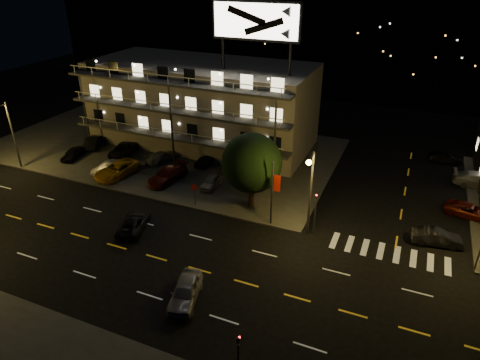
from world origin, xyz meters
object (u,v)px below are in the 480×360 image
at_px(lot_car_2, 117,170).
at_px(road_car_west, 133,224).
at_px(side_car_0, 437,238).
at_px(road_car_east, 185,291).
at_px(tree, 251,165).
at_px(lot_car_4, 211,181).
at_px(lot_car_7, 162,157).

distance_m(lot_car_2, road_car_west, 11.39).
height_order(side_car_0, road_car_east, road_car_east).
bearing_deg(road_car_west, side_car_0, -178.05).
distance_m(tree, lot_car_2, 16.62).
xyz_separation_m(lot_car_4, road_car_west, (-2.88, -9.99, -0.13)).
bearing_deg(lot_car_7, side_car_0, -171.53).
height_order(lot_car_2, lot_car_7, lot_car_2).
relative_size(lot_car_4, side_car_0, 0.85).
bearing_deg(lot_car_7, road_car_west, 129.74).
bearing_deg(lot_car_2, road_car_east, -30.80).
bearing_deg(lot_car_7, lot_car_4, 175.46).
height_order(tree, lot_car_7, tree).
xyz_separation_m(lot_car_4, side_car_0, (22.35, -1.68, -0.06)).
distance_m(lot_car_4, side_car_0, 22.41).
relative_size(lot_car_2, road_car_east, 1.22).
bearing_deg(road_car_west, lot_car_7, -84.45).
bearing_deg(lot_car_7, tree, 176.09).
relative_size(tree, road_car_west, 1.65).
bearing_deg(lot_car_4, lot_car_2, -172.24).
bearing_deg(lot_car_4, road_car_west, -107.99).
xyz_separation_m(lot_car_7, road_car_west, (5.37, -13.39, -0.15)).
relative_size(lot_car_4, road_car_east, 0.79).
bearing_deg(lot_car_2, lot_car_4, 19.10).
bearing_deg(road_car_east, side_car_0, 26.25).
relative_size(lot_car_4, road_car_west, 0.78).
height_order(tree, road_car_east, tree).
xyz_separation_m(lot_car_2, lot_car_4, (10.83, 1.85, -0.16)).
bearing_deg(side_car_0, lot_car_7, 71.44).
bearing_deg(road_car_west, lot_car_4, -122.35).
relative_size(tree, road_car_east, 1.66).
height_order(lot_car_7, road_car_west, lot_car_7).
xyz_separation_m(lot_car_2, road_car_east, (16.76, -14.16, -0.14)).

